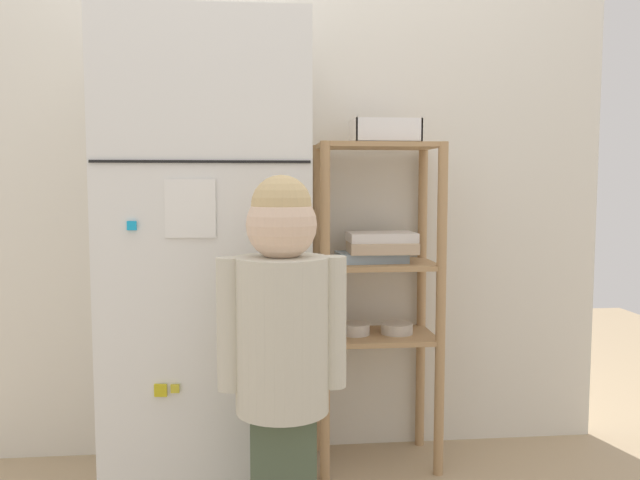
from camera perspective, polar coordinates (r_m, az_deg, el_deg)
kitchen_wall_back at (r=2.61m, az=-3.44°, el=4.40°), size 2.62×0.03×2.09m
refrigerator at (r=2.28m, az=-9.51°, el=-2.06°), size 0.65×0.66×1.59m
child_standing at (r=1.82m, az=-3.31°, el=-8.10°), size 0.35×0.26×1.10m
pantry_shelf_unit at (r=2.49m, az=4.96°, el=-2.80°), size 0.46×0.31×1.22m
fruit_bin at (r=2.49m, az=6.04°, el=9.11°), size 0.24×0.17×0.09m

